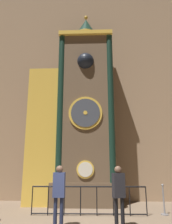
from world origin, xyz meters
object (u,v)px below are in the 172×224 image
visitor_near (59,189)px  visitor_far (119,190)px  clock_tower (76,116)px  stanchion_post (164,205)px

visitor_near → visitor_far: visitor_near is taller
visitor_far → clock_tower: bearing=97.1°
visitor_near → visitor_far: size_ratio=1.01×
stanchion_post → visitor_far: bearing=-135.4°
clock_tower → visitor_far: clock_tower is taller
clock_tower → visitor_near: (-0.17, -3.64, -3.01)m
visitor_far → stanchion_post: bearing=28.0°
clock_tower → stanchion_post: size_ratio=9.13×
visitor_far → stanchion_post: visitor_far is taller
visitor_near → visitor_far: (1.75, 0.04, -0.01)m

